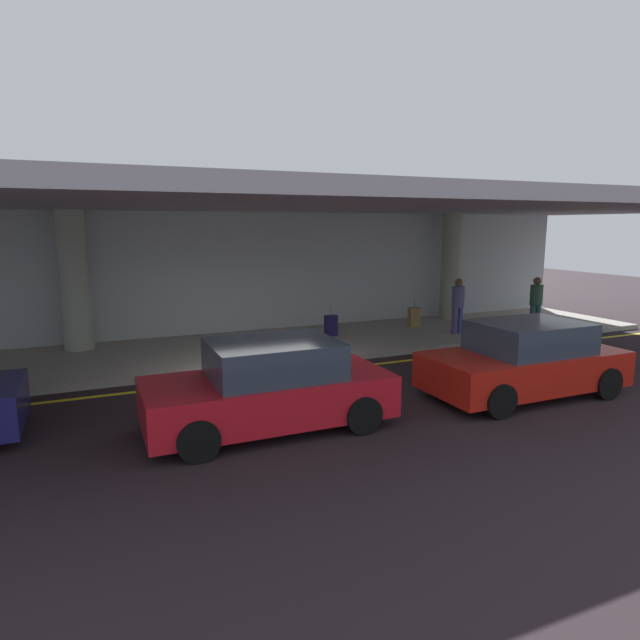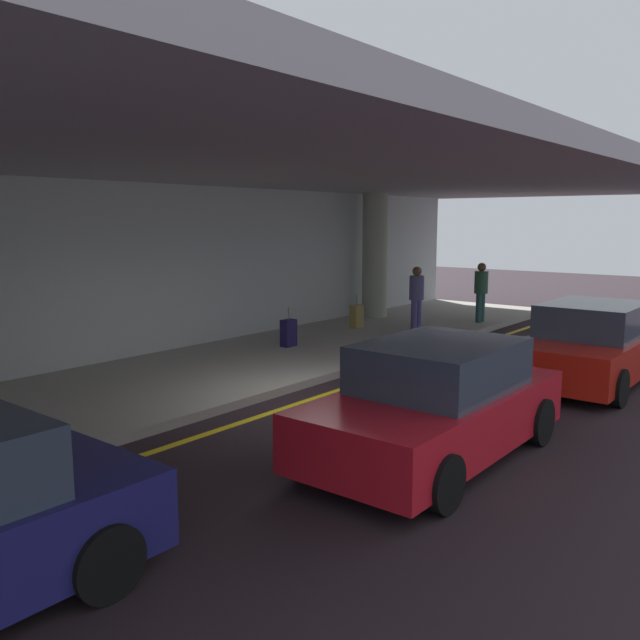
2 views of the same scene
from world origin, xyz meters
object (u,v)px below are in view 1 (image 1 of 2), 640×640
(car_red, at_px, (525,361))
(traveler_with_luggage, at_px, (458,302))
(suitcase_upright_secondary, at_px, (414,317))
(support_column_right_mid, at_px, (452,267))
(suitcase_upright_primary, at_px, (331,326))
(car_red_no2, at_px, (270,387))
(person_waiting_for_ride, at_px, (536,300))
(support_column_center, at_px, (75,281))

(car_red, distance_m, traveler_with_luggage, 5.55)
(suitcase_upright_secondary, bearing_deg, support_column_right_mid, 42.08)
(support_column_right_mid, xyz_separation_m, suitcase_upright_primary, (-5.15, -1.13, -1.51))
(traveler_with_luggage, bearing_deg, support_column_right_mid, -64.22)
(support_column_right_mid, bearing_deg, car_red_no2, -141.91)
(car_red, xyz_separation_m, suitcase_upright_secondary, (1.68, 6.57, -0.25))
(car_red, relative_size, person_waiting_for_ride, 2.44)
(car_red, height_order, suitcase_upright_primary, car_red)
(car_red_no2, height_order, suitcase_upright_secondary, car_red_no2)
(traveler_with_luggage, bearing_deg, support_column_center, 45.87)
(traveler_with_luggage, distance_m, person_waiting_for_ride, 2.54)
(car_red_no2, relative_size, person_waiting_for_ride, 2.44)
(person_waiting_for_ride, bearing_deg, car_red, -25.81)
(suitcase_upright_primary, bearing_deg, traveler_with_luggage, -37.99)
(suitcase_upright_primary, relative_size, suitcase_upright_secondary, 1.00)
(car_red_no2, bearing_deg, support_column_right_mid, -141.32)
(support_column_right_mid, height_order, car_red_no2, support_column_right_mid)
(car_red_no2, bearing_deg, person_waiting_for_ride, -157.13)
(traveler_with_luggage, bearing_deg, suitcase_upright_primary, 40.42)
(car_red, relative_size, suitcase_upright_secondary, 4.56)
(car_red_no2, xyz_separation_m, traveler_with_luggage, (7.51, 4.73, 0.40))
(support_column_center, relative_size, car_red, 0.89)
(car_red, xyz_separation_m, car_red_no2, (-5.27, 0.34, 0.00))
(support_column_right_mid, height_order, person_waiting_for_ride, support_column_right_mid)
(support_column_center, height_order, suitcase_upright_primary, support_column_center)
(person_waiting_for_ride, relative_size, suitcase_upright_secondary, 1.87)
(suitcase_upright_primary, bearing_deg, suitcase_upright_secondary, -14.32)
(car_red, height_order, suitcase_upright_secondary, car_red)
(support_column_center, xyz_separation_m, car_red_no2, (3.02, -7.04, -1.26))
(support_column_center, relative_size, person_waiting_for_ride, 2.17)
(support_column_center, distance_m, car_red, 11.17)
(support_column_right_mid, distance_m, car_red_no2, 11.49)
(car_red, height_order, person_waiting_for_ride, person_waiting_for_ride)
(car_red_no2, height_order, person_waiting_for_ride, person_waiting_for_ride)
(car_red_no2, xyz_separation_m, person_waiting_for_ride, (9.97, 4.09, 0.40))
(traveler_with_luggage, bearing_deg, suitcase_upright_secondary, -11.35)
(support_column_center, height_order, car_red_no2, support_column_center)
(suitcase_upright_primary, distance_m, suitcase_upright_secondary, 3.13)
(support_column_center, xyz_separation_m, suitcase_upright_secondary, (9.97, -0.81, -1.51))
(support_column_center, relative_size, suitcase_upright_secondary, 4.06)
(suitcase_upright_primary, bearing_deg, car_red, -97.18)
(support_column_right_mid, bearing_deg, traveler_with_luggage, -122.49)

